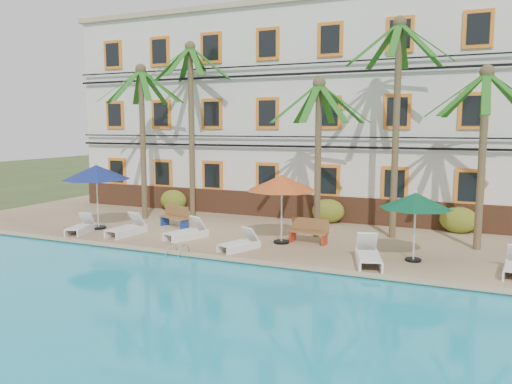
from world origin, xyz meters
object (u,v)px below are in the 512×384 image
at_px(palm_b, 191,106).
at_px(lounger_e, 368,255).
at_px(palm_d, 397,99).
at_px(lounger_d, 240,243).
at_px(bench_right, 309,231).
at_px(lounger_b, 127,228).
at_px(palm_c, 318,134).
at_px(umbrella_blue, 96,173).
at_px(lounger_a, 81,227).
at_px(pool_ladder, 178,254).
at_px(palm_e, 484,131).
at_px(umbrella_red, 282,183).
at_px(lounger_c, 187,232).
at_px(bench_left, 176,216).
at_px(umbrella_green, 416,201).
at_px(palm_a, 142,120).

relative_size(palm_b, lounger_e, 3.93).
height_order(palm_d, lounger_d, palm_d).
relative_size(lounger_d, bench_right, 1.12).
bearing_deg(lounger_b, palm_b, 87.25).
distance_m(palm_c, umbrella_blue, 9.50).
xyz_separation_m(palm_b, lounger_d, (5.05, -5.25, -5.07)).
xyz_separation_m(lounger_a, pool_ladder, (5.58, -1.43, -0.26)).
distance_m(palm_c, palm_e, 5.88).
xyz_separation_m(palm_e, bench_right, (-5.82, -1.46, -3.75)).
bearing_deg(lounger_d, lounger_a, -179.97).
height_order(palm_e, pool_ladder, palm_e).
bearing_deg(palm_e, lounger_d, -155.77).
xyz_separation_m(umbrella_red, lounger_a, (-8.25, -1.59, -2.01)).
xyz_separation_m(lounger_c, bench_left, (-1.68, 1.82, 0.19)).
height_order(umbrella_red, umbrella_green, umbrella_red).
bearing_deg(lounger_e, lounger_d, 178.89).
bearing_deg(lounger_a, palm_c, 19.34).
bearing_deg(lounger_a, bench_right, 12.48).
bearing_deg(bench_right, lounger_d, -133.65).
bearing_deg(palm_c, lounger_c, -152.08).
relative_size(palm_d, lounger_c, 4.47).
bearing_deg(lounger_d, bench_left, 148.99).
relative_size(palm_a, palm_d, 0.85).
relative_size(palm_a, bench_right, 4.69).
distance_m(palm_e, umbrella_green, 3.90).
distance_m(palm_a, lounger_c, 6.73).
relative_size(umbrella_red, lounger_c, 1.40).
relative_size(umbrella_green, lounger_d, 1.35).
bearing_deg(bench_left, palm_c, 5.46).
xyz_separation_m(umbrella_green, lounger_b, (-11.12, -0.49, -1.70)).
relative_size(umbrella_red, bench_left, 1.69).
height_order(palm_c, pool_ladder, palm_c).
bearing_deg(palm_a, bench_left, -25.01).
distance_m(palm_b, bench_left, 5.57).
xyz_separation_m(palm_d, umbrella_red, (-3.70, -2.63, -3.13)).
distance_m(umbrella_red, lounger_b, 6.67).
distance_m(palm_c, pool_ladder, 7.14).
relative_size(lounger_b, bench_left, 1.20).
relative_size(palm_a, lounger_b, 3.84).
bearing_deg(umbrella_red, bench_left, 169.11).
height_order(palm_a, umbrella_green, palm_a).
bearing_deg(palm_d, umbrella_green, -70.60).
relative_size(umbrella_green, pool_ladder, 3.13).
bearing_deg(palm_e, palm_c, -177.22).
distance_m(umbrella_blue, lounger_c, 5.00).
height_order(lounger_d, bench_left, bench_left).
bearing_deg(lounger_c, palm_e, 14.51).
bearing_deg(umbrella_red, lounger_c, -167.77).
bearing_deg(umbrella_blue, lounger_c, -1.95).
xyz_separation_m(palm_a, palm_e, (14.57, -0.27, -0.45)).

